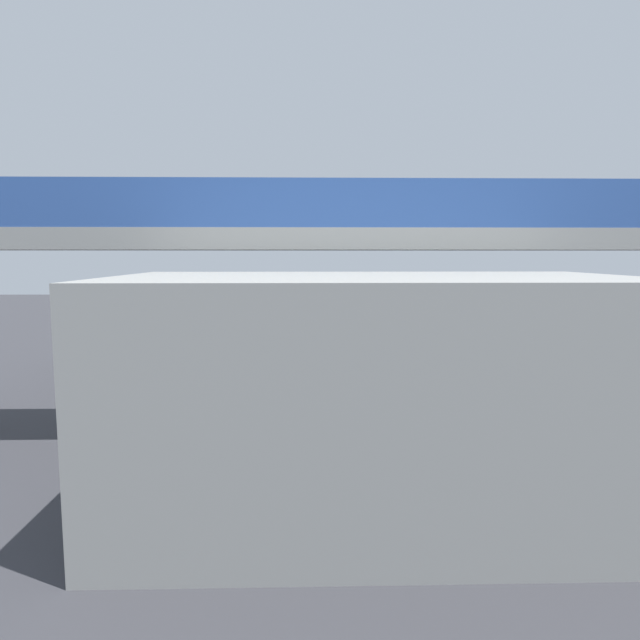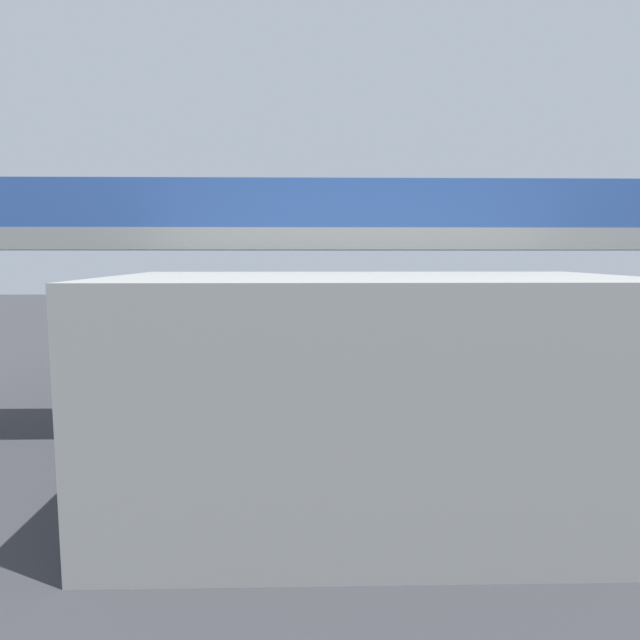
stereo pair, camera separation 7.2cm
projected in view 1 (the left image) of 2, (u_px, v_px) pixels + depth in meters
name	position (u px, v px, depth m)	size (l,w,h in m)	color
ground	(335.00, 353.00, 26.60)	(80.00, 80.00, 0.00)	#38383D
city_bus	(317.00, 313.00, 26.29)	(11.54, 2.85, 3.15)	#1E8C38
parked_van	(166.00, 341.00, 22.47)	(4.80, 2.17, 2.05)	black
bicycle_red	(576.00, 352.00, 24.54)	(1.77, 0.44, 0.96)	black
pedestrian	(511.00, 329.00, 28.22)	(0.38, 0.38, 1.79)	#2D2D38
traffic_sign	(341.00, 307.00, 28.95)	(0.08, 0.60, 2.80)	slate
lane_dash_leftmost	(409.00, 343.00, 29.49)	(2.00, 0.20, 0.01)	silver
lane_dash_left	(332.00, 343.00, 29.39)	(2.00, 0.20, 0.01)	silver
lane_dash_centre	(255.00, 344.00, 29.29)	(2.00, 0.20, 0.01)	silver
pedestrian_overpass	(361.00, 254.00, 14.18)	(26.36, 2.60, 6.28)	#9E9E99
station_building	(374.00, 394.00, 10.12)	(9.00, 5.04, 4.20)	#9E9E99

